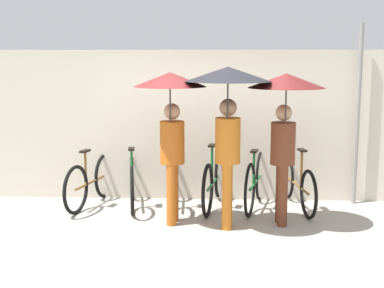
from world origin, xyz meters
The scene contains 12 objects.
ground_plane centered at (0.00, 0.00, 0.00)m, with size 30.00×30.00×0.00m, color #9E998E.
back_wall centered at (0.00, 2.12, 1.15)m, with size 11.03×0.12×2.29m.
parked_bicycle_0 centered at (-1.52, 1.66, 0.37)m, with size 0.54×1.62×1.08m.
parked_bicycle_1 centered at (-0.91, 1.67, 0.37)m, with size 0.46×1.66×1.01m.
parked_bicycle_2 centered at (-0.30, 1.67, 0.38)m, with size 0.44×1.72×1.01m.
parked_bicycle_3 centered at (0.30, 1.68, 0.39)m, with size 0.47×1.81×1.02m.
parked_bicycle_4 centered at (0.91, 1.64, 0.40)m, with size 0.54×1.69×1.08m.
parked_bicycle_5 centered at (1.52, 1.66, 0.36)m, with size 0.45×1.74×0.98m.
pedestrian_leading centered at (-0.24, 0.75, 1.54)m, with size 0.92×0.92×2.00m.
pedestrian_center centered at (0.47, 0.60, 1.65)m, with size 1.06×1.06×2.07m.
pedestrian_trailing centered at (1.20, 0.77, 1.55)m, with size 0.97×0.97×1.99m.
awning_pole centered at (2.41, 1.93, 1.34)m, with size 0.07×0.07×2.67m.
Camera 1 is at (0.33, -6.00, 2.20)m, focal length 50.00 mm.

